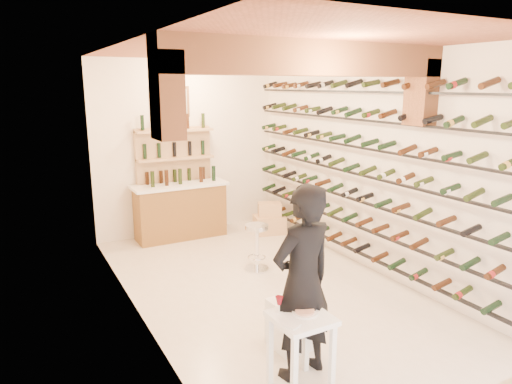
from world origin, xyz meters
TOP-DOWN VIEW (x-y plane):
  - ground at (0.00, 0.00)m, footprint 6.00×6.00m
  - room_shell at (0.00, -0.26)m, footprint 3.52×6.02m
  - wine_rack at (1.53, 0.00)m, footprint 0.32×5.70m
  - back_counter at (-0.30, 2.65)m, footprint 1.70×0.62m
  - back_shelving at (-0.30, 2.89)m, footprint 1.40×0.31m
  - tasting_table at (-0.81, -2.06)m, footprint 0.51×0.51m
  - white_stool at (-0.50, -1.42)m, footprint 0.43×0.43m
  - person at (-0.68, -1.87)m, footprint 0.75×0.55m
  - chrome_barstool at (0.18, 0.62)m, footprint 0.37×0.37m
  - crate_lower at (1.25, 2.08)m, footprint 0.65×0.53m
  - crate_upper at (1.25, 2.08)m, footprint 0.50×0.43m

SIDE VIEW (x-z plane):
  - ground at x=0.00m, z-range 0.00..0.00m
  - crate_lower at x=1.25m, z-range 0.00..0.34m
  - white_stool at x=-0.50m, z-range 0.00..0.52m
  - chrome_barstool at x=0.18m, z-range 0.06..0.77m
  - crate_upper at x=1.25m, z-range 0.34..0.59m
  - back_counter at x=-0.30m, z-range -0.11..1.18m
  - tasting_table at x=-0.81m, z-range 0.16..1.05m
  - person at x=-0.68m, z-range 0.00..1.89m
  - back_shelving at x=-0.30m, z-range -0.19..2.53m
  - wine_rack at x=1.53m, z-range 0.27..2.83m
  - room_shell at x=0.00m, z-range 0.65..3.86m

